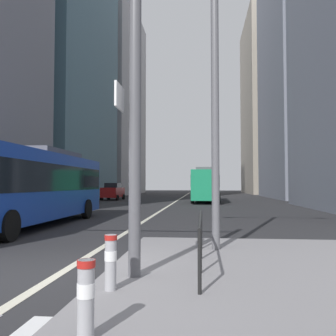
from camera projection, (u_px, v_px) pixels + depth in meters
The scene contains 15 objects.
ground_plane at pixel (165, 208), 27.21m from camera, with size 160.00×160.00×0.00m, color #28282B.
lane_centre_line at pixel (175, 202), 37.15m from camera, with size 0.20×80.00×0.01m, color beige.
office_tower_left_mid at pixel (49, 67), 44.35m from camera, with size 12.39×20.23×32.39m, color slate.
office_tower_left_far at pixel (103, 101), 68.18m from camera, with size 12.73×23.56×35.09m, color #9E9EA3.
office_tower_right_mid at pixel (309, 80), 47.96m from camera, with size 10.81×18.68×31.42m, color slate.
office_tower_right_far at pixel (275, 106), 71.24m from camera, with size 11.32×19.88×34.49m, color gray.
city_bus_blue_oncoming at pixel (31, 183), 15.26m from camera, with size 2.75×12.00×3.40m.
city_bus_red_receding at pixel (206, 184), 36.82m from camera, with size 2.86×11.13×3.40m.
car_oncoming_mid at pixel (113, 191), 41.34m from camera, with size 2.13×4.09×1.94m.
car_receding_near at pixel (208, 190), 50.64m from camera, with size 2.22×4.62×1.94m.
traffic_signal_gantry at pixel (20, 61), 6.83m from camera, with size 6.59×0.65×6.00m.
street_lamp_post at pixel (215, 50), 9.35m from camera, with size 5.50×0.32×8.00m.
bollard_left at pixel (86, 295), 3.82m from camera, with size 0.20×0.20×0.84m.
bollard_right at pixel (111, 259), 5.62m from camera, with size 0.20×0.20×0.85m.
pedestrian_railing at pixel (200, 230), 7.33m from camera, with size 0.06×3.89×0.98m.
Camera 1 is at (2.86, -7.17, 1.79)m, focal length 38.61 mm.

